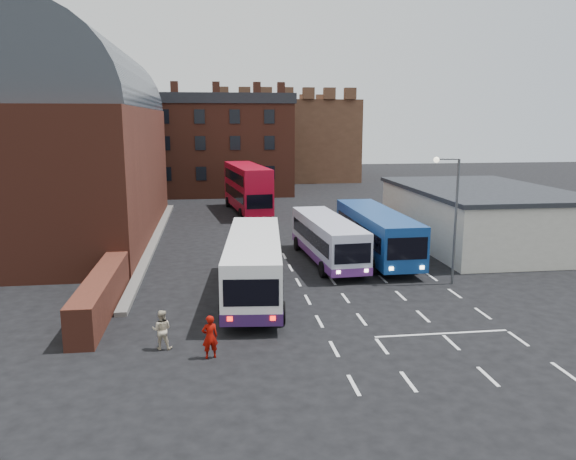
{
  "coord_description": "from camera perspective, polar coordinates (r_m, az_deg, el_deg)",
  "views": [
    {
      "loc": [
        -4.74,
        -24.98,
        9.16
      ],
      "look_at": [
        0.0,
        10.0,
        2.2
      ],
      "focal_mm": 35.0,
      "sensor_mm": 36.0,
      "label": 1
    }
  ],
  "objects": [
    {
      "name": "street_lamp",
      "position": [
        32.3,
        16.3,
        2.1
      ],
      "size": [
        1.45,
        0.41,
        7.17
      ],
      "rotation": [
        0.0,
        0.0,
        -0.15
      ],
      "color": "#4B4D51",
      "rests_on": "ground"
    },
    {
      "name": "bus_blue",
      "position": [
        37.74,
        8.97,
        -0.09
      ],
      "size": [
        3.05,
        11.76,
        3.2
      ],
      "rotation": [
        0.0,
        0.0,
        3.15
      ],
      "color": "navy",
      "rests_on": "ground"
    },
    {
      "name": "bus_red_double",
      "position": [
        56.0,
        -4.16,
        4.31
      ],
      "size": [
        4.15,
        12.08,
        4.73
      ],
      "rotation": [
        0.0,
        0.0,
        3.27
      ],
      "color": "#A6081F",
      "rests_on": "ground"
    },
    {
      "name": "pedestrian_beige",
      "position": [
        23.59,
        -12.71,
        -9.84
      ],
      "size": [
        0.87,
        0.72,
        1.64
      ],
      "primitive_type": "imported",
      "rotation": [
        0.0,
        0.0,
        3.01
      ],
      "color": "#BCAD8F",
      "rests_on": "ground"
    },
    {
      "name": "bus_white_outbound",
      "position": [
        29.38,
        -3.48,
        -3.19
      ],
      "size": [
        3.82,
        11.95,
        3.21
      ],
      "rotation": [
        0.0,
        0.0,
        -0.1
      ],
      "color": "white",
      "rests_on": "ground"
    },
    {
      "name": "ground",
      "position": [
        27.02,
        2.88,
        -8.67
      ],
      "size": [
        180.0,
        180.0,
        0.0
      ],
      "primitive_type": "plane",
      "color": "black"
    },
    {
      "name": "brick_terrace",
      "position": [
        71.08,
        -8.81,
        8.07
      ],
      "size": [
        22.0,
        10.0,
        11.0
      ],
      "primitive_type": "cube",
      "color": "brown",
      "rests_on": "ground"
    },
    {
      "name": "bus_white_inbound",
      "position": [
        36.43,
        4.02,
        -0.68
      ],
      "size": [
        3.19,
        10.72,
        2.89
      ],
      "rotation": [
        0.0,
        0.0,
        3.21
      ],
      "color": "silver",
      "rests_on": "ground"
    },
    {
      "name": "pedestrian_red",
      "position": [
        22.38,
        -7.94,
        -10.69
      ],
      "size": [
        0.72,
        0.55,
        1.74
      ],
      "primitive_type": "imported",
      "rotation": [
        0.0,
        0.0,
        3.38
      ],
      "color": "#8A0903",
      "rests_on": "ground"
    },
    {
      "name": "railway_station",
      "position": [
        47.25,
        -21.12,
        8.57
      ],
      "size": [
        12.0,
        28.0,
        16.0
      ],
      "color": "#602B1E",
      "rests_on": "ground"
    },
    {
      "name": "cream_building",
      "position": [
        44.25,
        18.9,
        1.44
      ],
      "size": [
        10.4,
        16.4,
        4.25
      ],
      "color": "beige",
      "rests_on": "ground"
    },
    {
      "name": "castle_keep",
      "position": [
        91.66,
        -0.99,
        9.18
      ],
      "size": [
        22.0,
        22.0,
        12.0
      ],
      "primitive_type": "cube",
      "color": "brown",
      "rests_on": "ground"
    },
    {
      "name": "forecourt_wall",
      "position": [
        28.74,
        -18.43,
        -6.14
      ],
      "size": [
        1.2,
        10.0,
        1.8
      ],
      "primitive_type": "cube",
      "color": "#602B1E",
      "rests_on": "ground"
    }
  ]
}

